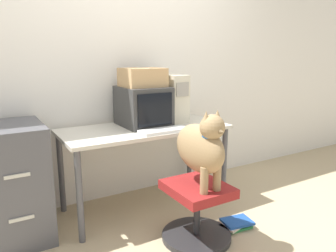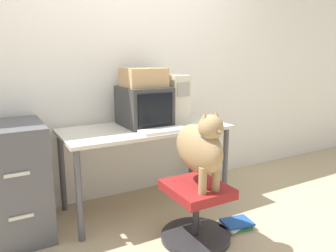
{
  "view_description": "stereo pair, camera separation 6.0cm",
  "coord_description": "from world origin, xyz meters",
  "px_view_note": "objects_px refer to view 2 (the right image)",
  "views": [
    {
      "loc": [
        -1.28,
        -2.22,
        1.4
      ],
      "look_at": [
        0.06,
        0.03,
        0.82
      ],
      "focal_mm": 35.0,
      "sensor_mm": 36.0,
      "label": 1
    },
    {
      "loc": [
        -1.23,
        -2.25,
        1.4
      ],
      "look_at": [
        0.06,
        0.03,
        0.82
      ],
      "focal_mm": 35.0,
      "sensor_mm": 36.0,
      "label": 2
    }
  ],
  "objects_px": {
    "cardboard_box": "(143,77)",
    "filing_cabinet": "(15,181)",
    "book_stack_floor": "(236,224)",
    "keyboard": "(164,130)",
    "pc_tower": "(172,98)",
    "office_chair": "(196,211)",
    "dog": "(200,146)",
    "crt_monitor": "(144,106)"
  },
  "relations": [
    {
      "from": "pc_tower",
      "to": "keyboard",
      "type": "relative_size",
      "value": 1.07
    },
    {
      "from": "crt_monitor",
      "to": "dog",
      "type": "relative_size",
      "value": 0.8
    },
    {
      "from": "crt_monitor",
      "to": "filing_cabinet",
      "type": "relative_size",
      "value": 0.52
    },
    {
      "from": "book_stack_floor",
      "to": "keyboard",
      "type": "bearing_deg",
      "value": 129.66
    },
    {
      "from": "dog",
      "to": "filing_cabinet",
      "type": "relative_size",
      "value": 0.65
    },
    {
      "from": "office_chair",
      "to": "cardboard_box",
      "type": "xyz_separation_m",
      "value": [
        -0.06,
        0.78,
        0.97
      ]
    },
    {
      "from": "office_chair",
      "to": "crt_monitor",
      "type": "bearing_deg",
      "value": 94.15
    },
    {
      "from": "keyboard",
      "to": "cardboard_box",
      "type": "distance_m",
      "value": 0.54
    },
    {
      "from": "keyboard",
      "to": "office_chair",
      "type": "bearing_deg",
      "value": -87.0
    },
    {
      "from": "dog",
      "to": "office_chair",
      "type": "bearing_deg",
      "value": 90.0
    },
    {
      "from": "crt_monitor",
      "to": "office_chair",
      "type": "xyz_separation_m",
      "value": [
        0.06,
        -0.78,
        -0.71
      ]
    },
    {
      "from": "crt_monitor",
      "to": "pc_tower",
      "type": "distance_m",
      "value": 0.33
    },
    {
      "from": "keyboard",
      "to": "dog",
      "type": "relative_size",
      "value": 0.72
    },
    {
      "from": "office_chair",
      "to": "cardboard_box",
      "type": "relative_size",
      "value": 1.5
    },
    {
      "from": "keyboard",
      "to": "office_chair",
      "type": "relative_size",
      "value": 0.79
    },
    {
      "from": "cardboard_box",
      "to": "pc_tower",
      "type": "bearing_deg",
      "value": 7.21
    },
    {
      "from": "pc_tower",
      "to": "dog",
      "type": "xyz_separation_m",
      "value": [
        -0.26,
        -0.86,
        -0.23
      ]
    },
    {
      "from": "filing_cabinet",
      "to": "office_chair",
      "type": "bearing_deg",
      "value": -31.91
    },
    {
      "from": "book_stack_floor",
      "to": "pc_tower",
      "type": "bearing_deg",
      "value": 97.9
    },
    {
      "from": "dog",
      "to": "book_stack_floor",
      "type": "relative_size",
      "value": 1.93
    },
    {
      "from": "office_chair",
      "to": "book_stack_floor",
      "type": "height_order",
      "value": "office_chair"
    },
    {
      "from": "pc_tower",
      "to": "book_stack_floor",
      "type": "relative_size",
      "value": 1.49
    },
    {
      "from": "office_chair",
      "to": "filing_cabinet",
      "type": "bearing_deg",
      "value": 148.09
    },
    {
      "from": "pc_tower",
      "to": "dog",
      "type": "distance_m",
      "value": 0.93
    },
    {
      "from": "keyboard",
      "to": "filing_cabinet",
      "type": "relative_size",
      "value": 0.47
    },
    {
      "from": "pc_tower",
      "to": "crt_monitor",
      "type": "bearing_deg",
      "value": -172.1
    },
    {
      "from": "keyboard",
      "to": "book_stack_floor",
      "type": "height_order",
      "value": "keyboard"
    },
    {
      "from": "book_stack_floor",
      "to": "cardboard_box",
      "type": "bearing_deg",
      "value": 118.26
    },
    {
      "from": "dog",
      "to": "book_stack_floor",
      "type": "xyz_separation_m",
      "value": [
        0.38,
        0.01,
        -0.72
      ]
    },
    {
      "from": "office_chair",
      "to": "keyboard",
      "type": "bearing_deg",
      "value": 93.0
    },
    {
      "from": "crt_monitor",
      "to": "filing_cabinet",
      "type": "xyz_separation_m",
      "value": [
        -1.12,
        -0.05,
        -0.49
      ]
    },
    {
      "from": "keyboard",
      "to": "dog",
      "type": "height_order",
      "value": "dog"
    },
    {
      "from": "pc_tower",
      "to": "office_chair",
      "type": "bearing_deg",
      "value": -107.74
    },
    {
      "from": "cardboard_box",
      "to": "filing_cabinet",
      "type": "bearing_deg",
      "value": -177.47
    },
    {
      "from": "dog",
      "to": "cardboard_box",
      "type": "bearing_deg",
      "value": 93.93
    },
    {
      "from": "office_chair",
      "to": "dog",
      "type": "bearing_deg",
      "value": -90.0
    },
    {
      "from": "dog",
      "to": "filing_cabinet",
      "type": "bearing_deg",
      "value": 146.73
    },
    {
      "from": "filing_cabinet",
      "to": "cardboard_box",
      "type": "xyz_separation_m",
      "value": [
        1.12,
        0.05,
        0.75
      ]
    },
    {
      "from": "office_chair",
      "to": "filing_cabinet",
      "type": "height_order",
      "value": "filing_cabinet"
    },
    {
      "from": "crt_monitor",
      "to": "cardboard_box",
      "type": "xyz_separation_m",
      "value": [
        0.0,
        0.0,
        0.26
      ]
    },
    {
      "from": "crt_monitor",
      "to": "cardboard_box",
      "type": "height_order",
      "value": "cardboard_box"
    },
    {
      "from": "keyboard",
      "to": "crt_monitor",
      "type": "bearing_deg",
      "value": 95.77
    }
  ]
}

